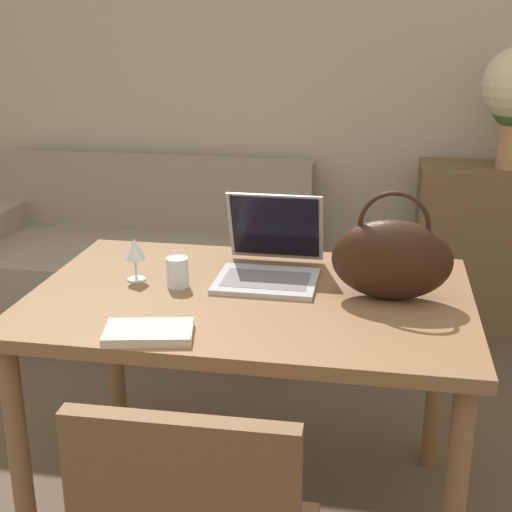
{
  "coord_description": "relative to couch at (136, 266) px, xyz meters",
  "views": [
    {
      "loc": [
        0.4,
        -1.21,
        1.58
      ],
      "look_at": [
        0.04,
        0.76,
        0.9
      ],
      "focal_mm": 50.0,
      "sensor_mm": 36.0,
      "label": 1
    }
  ],
  "objects": [
    {
      "name": "book",
      "position": [
        0.71,
        -1.86,
        0.51
      ],
      "size": [
        0.25,
        0.18,
        0.02
      ],
      "rotation": [
        0.0,
        0.0,
        0.2
      ],
      "color": "beige",
      "rests_on": "dining_table"
    },
    {
      "name": "couch",
      "position": [
        0.0,
        0.0,
        0.0
      ],
      "size": [
        1.85,
        0.94,
        0.82
      ],
      "color": "gray",
      "rests_on": "ground_plane"
    },
    {
      "name": "laptop",
      "position": [
        0.95,
        -1.34,
        0.57
      ],
      "size": [
        0.31,
        0.36,
        0.25
      ],
      "color": "#ADADB2",
      "rests_on": "dining_table"
    },
    {
      "name": "handbag",
      "position": [
        1.33,
        -1.48,
        0.63
      ],
      "size": [
        0.35,
        0.15,
        0.33
      ],
      "color": "black",
      "rests_on": "dining_table"
    },
    {
      "name": "drinking_glass",
      "position": [
        0.69,
        -1.5,
        0.55
      ],
      "size": [
        0.07,
        0.07,
        0.09
      ],
      "color": "silver",
      "rests_on": "dining_table"
    },
    {
      "name": "wine_glass",
      "position": [
        0.54,
        -1.47,
        0.6
      ],
      "size": [
        0.07,
        0.07,
        0.14
      ],
      "color": "silver",
      "rests_on": "dining_table"
    },
    {
      "name": "dining_table",
      "position": [
        0.92,
        -1.51,
        0.41
      ],
      "size": [
        1.32,
        0.87,
        0.78
      ],
      "color": "brown",
      "rests_on": "ground_plane"
    },
    {
      "name": "wall_back",
      "position": [
        0.89,
        0.53,
        1.07
      ],
      "size": [
        10.0,
        0.06,
        2.7
      ],
      "color": "#BCB29E",
      "rests_on": "ground_plane"
    }
  ]
}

